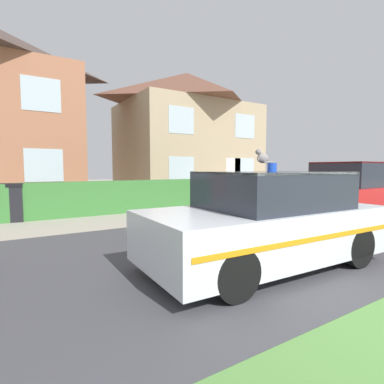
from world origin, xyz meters
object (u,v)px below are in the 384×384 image
Objects in this scene: house_right at (187,133)px; cat at (262,157)px; police_car at (266,220)px; wheelie_bin at (11,202)px; neighbour_car_near at (355,193)px.

cat is at bearing -115.86° from house_right.
house_right reaches higher than police_car.
wheelie_bin is (-3.44, 6.56, -1.18)m from cat.
wheelie_bin is at bearing -149.55° from house_right.
cat is 5.51m from neighbour_car_near.
neighbour_car_near is (5.25, 1.39, -0.92)m from cat.
house_right is at bearing 39.47° from wheelie_bin.
wheelie_bin is at bearing -45.53° from cat.
cat is (0.09, 0.21, 1.01)m from police_car.
neighbour_car_near is at bearing -21.73° from wheelie_bin.
cat is 0.22× the size of wheelie_bin.
neighbour_car_near is 11.00m from house_right.
police_car is at bearing -115.81° from house_right.
house_right is at bearing -114.02° from police_car.
wheelie_bin is (-3.35, 6.77, -0.17)m from police_car.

